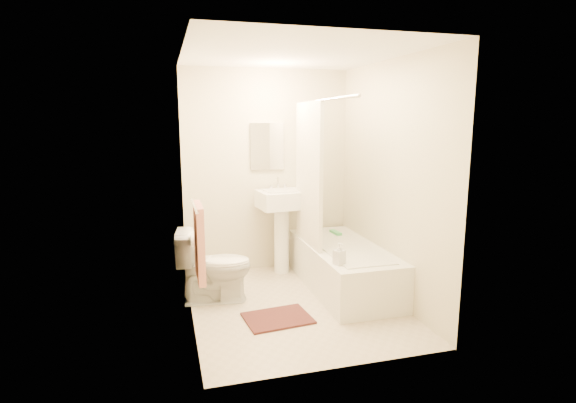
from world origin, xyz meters
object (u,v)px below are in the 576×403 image
object	(u,v)px
sink	(282,229)
soap_bottle	(339,254)
toilet	(214,266)
bath_mat	(278,318)
bathtub	(343,267)

from	to	relation	value
sink	soap_bottle	distance (m)	1.24
toilet	bath_mat	distance (m)	0.86
bathtub	soap_bottle	xyz separation A→B (m)	(-0.28, -0.57, 0.34)
bath_mat	soap_bottle	world-z (taller)	soap_bottle
bathtub	bath_mat	size ratio (longest dim) A/B	2.83
sink	soap_bottle	size ratio (longest dim) A/B	5.35
toilet	bathtub	bearing A→B (deg)	-83.41
soap_bottle	bathtub	bearing A→B (deg)	64.13
bathtub	bath_mat	bearing A→B (deg)	-146.53
toilet	bath_mat	xyz separation A→B (m)	(0.50, -0.60, -0.35)
bath_mat	soap_bottle	distance (m)	0.83
bath_mat	soap_bottle	xyz separation A→B (m)	(0.60, 0.01, 0.57)
soap_bottle	toilet	bearing A→B (deg)	152.21
bathtub	bath_mat	distance (m)	1.08
bathtub	bath_mat	world-z (taller)	bathtub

